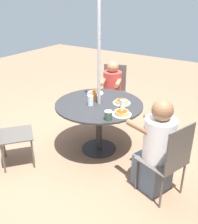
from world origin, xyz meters
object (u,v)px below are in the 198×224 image
patio_chair_north (7,130)px  pancake_plate_a (122,113)px  coffee_cup (108,115)px  drinking_glass_a (90,100)px  syrup_bottle (94,97)px  pancake_plate_b (122,102)px  drinking_glass_b (123,104)px  patio_chair_south (114,88)px  pancake_plate_c (95,93)px  patio_table (99,111)px  patio_chair_east (169,157)px  diner_south (112,93)px  diner_east (156,150)px

patio_chair_north → pancake_plate_a: bearing=72.8°
coffee_cup → drinking_glass_a: (-0.24, -0.43, 0.01)m
pancake_plate_a → syrup_bottle: 0.56m
pancake_plate_b → drinking_glass_b: 0.17m
patio_chair_south → pancake_plate_c: patio_chair_south is taller
patio_table → pancake_plate_a: (0.15, 0.43, 0.14)m
patio_chair_east → coffee_cup: patio_chair_east is taller
patio_chair_east → syrup_bottle: bearing=90.2°
diner_south → drinking_glass_a: size_ratio=7.61×
syrup_bottle → drinking_glass_a: (0.14, 0.03, 0.01)m
diner_east → pancake_plate_a: (-0.20, -0.55, 0.23)m
diner_east → drinking_glass_b: bearing=79.0°
drinking_glass_a → patio_chair_north: bearing=-40.9°
diner_east → diner_south: bearing=65.1°
patio_chair_north → coffee_cup: (-0.59, 1.15, 0.27)m
drinking_glass_a → drinking_glass_b: drinking_glass_a is taller
patio_table → drinking_glass_a: bearing=-28.7°
drinking_glass_b → patio_chair_north: bearing=-49.5°
drinking_glass_a → drinking_glass_b: 0.44m
patio_chair_north → diner_east: 1.87m
syrup_bottle → diner_south: bearing=-163.9°
syrup_bottle → drinking_glass_a: size_ratio=1.18×
patio_chair_south → diner_south: diner_south is taller
drinking_glass_a → drinking_glass_b: bearing=108.6°
pancake_plate_b → diner_east: bearing=54.7°
diner_east → patio_table: bearing=90.0°
patio_table → diner_south: (-0.98, -0.37, -0.13)m
coffee_cup → drinking_glass_a: 0.49m
pancake_plate_c → syrup_bottle: (0.25, 0.16, 0.05)m
pancake_plate_b → coffee_cup: 0.53m
patio_chair_north → diner_east: diner_east is taller
patio_chair_east → pancake_plate_c: (-0.69, -1.41, 0.22)m
patio_table → drinking_glass_a: size_ratio=8.67×
patio_chair_east → patio_chair_south: bearing=65.1°
diner_south → drinking_glass_b: 1.23m
patio_table → patio_chair_north: patio_chair_north is taller
patio_table → pancake_plate_a: pancake_plate_a is taller
coffee_cup → diner_east: bearing=90.4°
patio_chair_south → pancake_plate_a: 1.58m
patio_table → syrup_bottle: (-0.03, -0.10, 0.18)m
patio_chair_north → drinking_glass_b: (-0.97, 1.13, 0.27)m
patio_chair_south → drinking_glass_a: 1.34m
pancake_plate_b → drinking_glass_a: 0.43m
patio_chair_south → pancake_plate_a: (1.30, 0.87, 0.23)m
patio_chair_north → diner_south: size_ratio=0.88×
patio_chair_north → drinking_glass_b: bearing=80.2°
syrup_bottle → patio_table: bearing=73.1°
patio_table → pancake_plate_c: pancake_plate_c is taller
diner_south → pancake_plate_a: size_ratio=4.38×
pancake_plate_c → coffee_cup: size_ratio=2.15×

